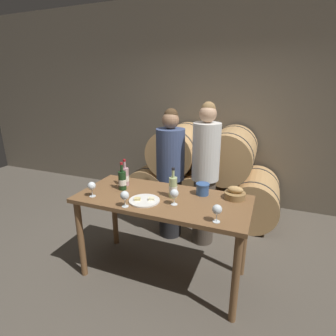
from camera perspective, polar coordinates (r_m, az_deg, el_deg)
ground_plane at (r=2.99m, az=-1.13°, el=-21.98°), size 10.00×10.00×0.00m
stone_wall_back at (r=4.38m, az=10.12°, el=13.57°), size 10.00×0.12×3.20m
barrel_stack at (r=4.01m, az=7.54°, el=-1.47°), size 2.24×0.97×1.32m
tasting_table at (r=2.56m, az=-1.23°, el=-8.79°), size 1.65×0.74×0.88m
person_left at (r=3.26m, az=0.53°, el=-1.44°), size 0.35×0.35×1.64m
person_right at (r=3.11m, az=8.08°, el=-1.45°), size 0.32×0.32×1.73m
wine_bottle_red at (r=2.70m, az=-9.92°, el=-2.66°), size 0.08×0.08×0.29m
wine_bottle_white at (r=2.48m, az=1.11°, el=-4.19°), size 0.08×0.08×0.29m
wine_bottle_rose at (r=2.81m, az=-9.31°, el=-1.83°), size 0.08×0.08×0.29m
blue_crock at (r=2.57m, az=7.53°, el=-4.45°), size 0.13×0.13×0.11m
bread_basket at (r=2.55m, az=14.36°, el=-5.48°), size 0.20×0.20×0.12m
cheese_plate at (r=2.44m, az=-5.15°, el=-7.05°), size 0.28×0.28×0.04m
wine_glass_far_left at (r=2.60m, az=-16.29°, el=-3.83°), size 0.08×0.08×0.15m
wine_glass_left at (r=2.32m, az=-9.42°, el=-5.97°), size 0.08×0.08×0.15m
wine_glass_center at (r=2.33m, az=1.37°, el=-5.63°), size 0.08×0.08×0.15m
wine_glass_right at (r=2.08m, az=10.64°, el=-8.93°), size 0.08×0.08×0.15m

